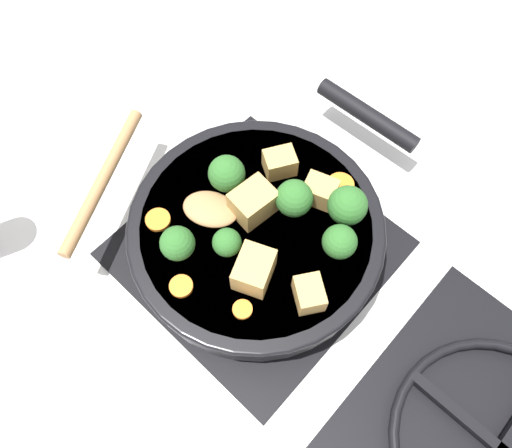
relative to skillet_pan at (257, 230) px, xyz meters
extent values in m
plane|color=silver|center=(0.00, 0.00, -0.05)|extent=(2.40, 2.40, 0.00)
cube|color=black|center=(0.00, 0.00, -0.05)|extent=(0.31, 0.31, 0.01)
torus|color=black|center=(0.00, 0.00, -0.03)|extent=(0.24, 0.24, 0.01)
cube|color=black|center=(0.00, 0.00, -0.03)|extent=(0.01, 0.23, 0.01)
cube|color=black|center=(0.00, 0.00, -0.03)|extent=(0.23, 0.01, 0.01)
cylinder|color=black|center=(0.00, 0.00, 0.00)|extent=(0.31, 0.31, 0.05)
cylinder|color=brown|center=(0.00, 0.00, 0.00)|extent=(0.28, 0.28, 0.04)
torus|color=black|center=(0.00, 0.00, 0.02)|extent=(0.31, 0.31, 0.01)
cylinder|color=black|center=(-0.23, -0.01, 0.01)|extent=(0.03, 0.16, 0.02)
ellipsoid|color=#A87A4C|center=(0.03, -0.05, 0.03)|extent=(0.07, 0.08, 0.01)
cylinder|color=#A87A4C|center=(0.09, -0.18, 0.03)|extent=(0.20, 0.11, 0.02)
cube|color=tan|center=(0.03, 0.11, 0.04)|extent=(0.05, 0.05, 0.03)
cube|color=tan|center=(-0.08, 0.03, 0.04)|extent=(0.04, 0.05, 0.03)
cube|color=tan|center=(-0.01, -0.01, 0.04)|extent=(0.05, 0.05, 0.04)
cube|color=tan|center=(0.05, 0.04, 0.04)|extent=(0.06, 0.05, 0.04)
cube|color=tan|center=(-0.07, -0.03, 0.04)|extent=(0.05, 0.05, 0.03)
cylinder|color=#709956|center=(-0.04, 0.02, 0.03)|extent=(0.01, 0.01, 0.01)
sphere|color=#2D6628|center=(-0.04, 0.02, 0.05)|extent=(0.04, 0.04, 0.04)
cylinder|color=#709956|center=(-0.04, 0.09, 0.03)|extent=(0.01, 0.01, 0.01)
sphere|color=#2D6628|center=(-0.04, 0.09, 0.05)|extent=(0.04, 0.04, 0.04)
cylinder|color=#709956|center=(0.09, -0.04, 0.03)|extent=(0.01, 0.01, 0.01)
sphere|color=#2D6628|center=(0.09, -0.04, 0.05)|extent=(0.04, 0.04, 0.04)
cylinder|color=#709956|center=(-0.01, -0.06, 0.03)|extent=(0.01, 0.01, 0.01)
sphere|color=#2D6628|center=(-0.01, -0.06, 0.05)|extent=(0.04, 0.04, 0.04)
cylinder|color=#709956|center=(-0.08, 0.07, 0.03)|extent=(0.01, 0.01, 0.01)
sphere|color=#2D6628|center=(-0.08, 0.07, 0.05)|extent=(0.05, 0.05, 0.05)
cylinder|color=#709956|center=(0.05, 0.00, 0.03)|extent=(0.01, 0.01, 0.01)
sphere|color=#2D6628|center=(0.05, 0.00, 0.05)|extent=(0.03, 0.03, 0.03)
cylinder|color=orange|center=(0.12, -0.01, 0.02)|extent=(0.03, 0.03, 0.01)
cylinder|color=orange|center=(0.09, 0.06, 0.02)|extent=(0.02, 0.02, 0.01)
cylinder|color=orange|center=(0.08, -0.09, 0.02)|extent=(0.03, 0.03, 0.01)
cylinder|color=orange|center=(-0.11, 0.04, 0.02)|extent=(0.03, 0.03, 0.01)
camera|label=1|loc=(0.20, 0.18, 0.56)|focal=35.00mm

